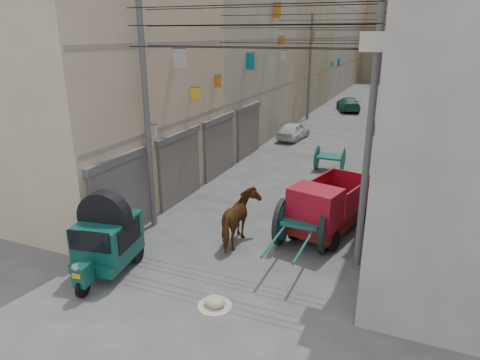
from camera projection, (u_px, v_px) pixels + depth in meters
The scene contains 17 objects.
building_row_left at pixel (281, 35), 39.56m from camera, with size 8.00×62.00×14.00m.
building_row_right at pixel (475, 35), 33.67m from camera, with size 8.00×62.00×14.00m.
end_cap_building at pixel (396, 34), 64.36m from camera, with size 22.00×10.00×13.00m, color tan.
shutters_left at pixel (202, 154), 18.99m from camera, with size 0.18×14.40×2.88m.
signboards at pixel (340, 86), 26.74m from camera, with size 8.22×40.52×5.67m.
ac_units at pixel (391, 1), 11.91m from camera, with size 0.70×6.55×3.35m.
utility_poles at pixel (325, 85), 22.50m from camera, with size 7.40×22.20×8.00m.
overhead_cables at pixel (317, 29), 19.34m from camera, with size 7.40×22.52×1.12m.
auto_rickshaw at pixel (107, 236), 12.18m from camera, with size 1.81×2.73×1.86m.
tonga_cart at pixel (303, 224), 13.63m from camera, with size 1.68×3.44×1.55m.
mini_truck at pixel (325, 211), 14.31m from camera, with size 2.36×3.79×1.98m.
second_cart at pixel (330, 158), 21.48m from camera, with size 1.39×1.23×1.22m.
feed_sack at pixel (215, 301), 10.84m from camera, with size 0.55×0.44×0.28m, color beige.
horse at pixel (240, 219), 13.87m from camera, with size 0.94×2.06×1.74m, color #5D2516.
distant_car_white at pixel (294, 131), 27.91m from camera, with size 1.32×3.29×1.12m, color silver.
distant_car_grey at pixel (388, 121), 30.39m from camera, with size 1.41×4.04×1.33m, color #5C615F.
distant_car_green at pixel (348, 104), 38.25m from camera, with size 1.69×4.15×1.20m, color #21624A.
Camera 1 is at (4.79, -5.84, 6.58)m, focal length 32.00 mm.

